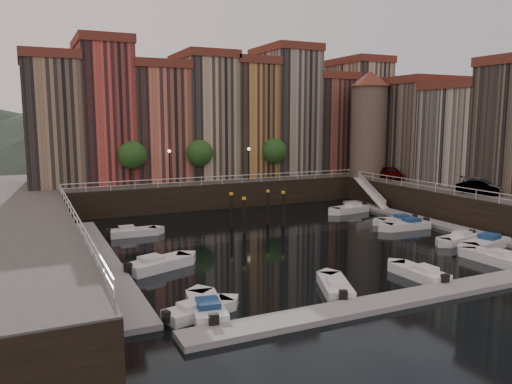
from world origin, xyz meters
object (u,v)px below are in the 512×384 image
boat_left_0 (198,310)px  boat_left_4 (132,232)px  car_a (391,174)px  car_b (477,189)px  car_c (482,186)px  boat_left_1 (158,264)px  corner_tower (369,122)px  gangway (370,191)px  mooring_pilings (257,211)px

boat_left_0 → boat_left_4: boat_left_4 is taller
boat_left_4 → car_a: bearing=8.7°
car_b → boat_left_0: bearing=-172.3°
boat_left_0 → car_b: (33.22, 10.87, 3.34)m
boat_left_4 → car_b: 34.31m
boat_left_0 → car_c: 37.05m
boat_left_1 → car_a: bearing=4.3°
corner_tower → boat_left_0: 44.72m
car_a → car_c: car_a is taller
corner_tower → car_c: bearing=-83.4°
gangway → car_a: size_ratio=1.77×
mooring_pilings → car_a: bearing=14.6°
corner_tower → boat_left_0: corner_tower is taller
gangway → mooring_pilings: 18.24m
boat_left_4 → mooring_pilings: bearing=-5.2°
boat_left_1 → mooring_pilings: bearing=18.1°
boat_left_1 → car_a: size_ratio=1.10×
boat_left_0 → car_a: bearing=20.7°
car_b → car_c: (1.74, 0.93, 0.09)m
gangway → car_a: (3.74, 0.75, 1.88)m
gangway → boat_left_4: 29.87m
corner_tower → gangway: (-2.90, -4.50, -8.28)m
mooring_pilings → boat_left_1: bearing=-141.7°
mooring_pilings → boat_left_1: mooring_pilings is taller
corner_tower → boat_left_4: (-32.54, -7.87, -9.85)m
corner_tower → boat_left_4: 34.90m
boat_left_4 → car_b: (32.72, -9.75, 3.32)m
boat_left_0 → boat_left_1: 9.35m
boat_left_0 → boat_left_4: 20.62m
boat_left_0 → car_c: size_ratio=0.83×
gangway → boat_left_1: size_ratio=1.60×
car_a → car_b: (-0.66, -13.87, -0.14)m
gangway → boat_left_0: bearing=-141.5°
gangway → car_c: 13.24m
gangway → car_c: (4.82, -12.19, 1.83)m
boat_left_0 → car_a: (33.87, 24.74, 3.48)m
car_c → boat_left_1: bearing=-161.0°
mooring_pilings → corner_tower: bearing=24.5°
corner_tower → car_b: bearing=-89.4°
gangway → boat_left_0: size_ratio=1.93×
gangway → car_c: car_c is taller
gangway → boat_left_1: bearing=-154.0°
car_c → boat_left_4: bearing=-179.4°
mooring_pilings → car_c: car_c is taller
gangway → mooring_pilings: gangway is taller
boat_left_4 → car_c: (34.46, -8.82, 3.40)m
car_b → car_a: bearing=76.9°
corner_tower → mooring_pilings: (-20.49, -9.32, -8.54)m
corner_tower → boat_left_1: corner_tower is taller
boat_left_1 → car_c: bearing=-16.2°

